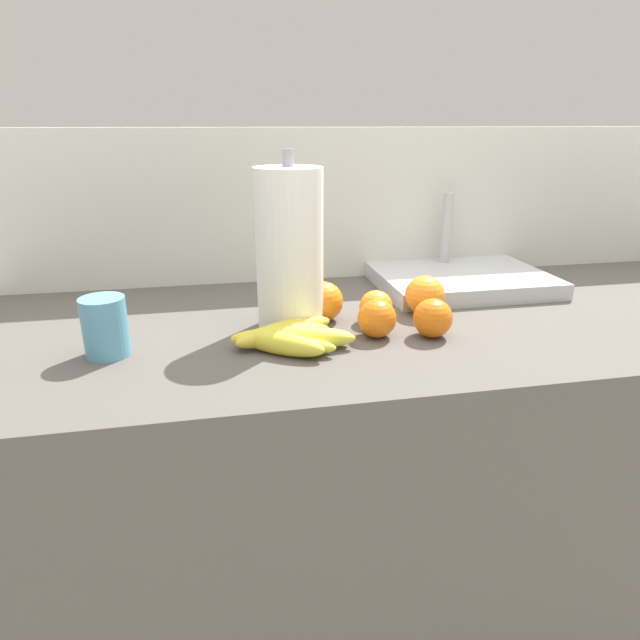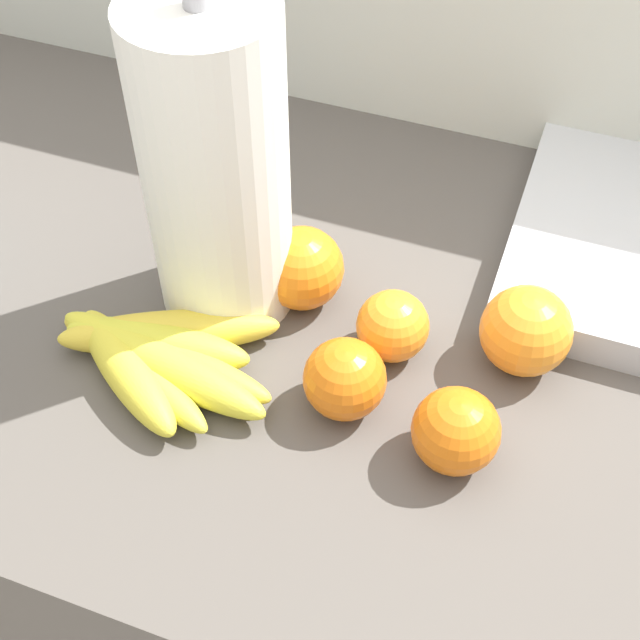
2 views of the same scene
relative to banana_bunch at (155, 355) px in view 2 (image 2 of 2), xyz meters
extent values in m
cube|color=#514C47|center=(0.29, 0.10, -0.49)|extent=(1.79, 0.64, 0.94)
cube|color=silver|center=(0.29, 0.45, -0.31)|extent=(2.19, 0.06, 1.30)
ellipsoid|color=yellow|center=(-0.01, -0.02, 0.00)|extent=(0.15, 0.12, 0.04)
ellipsoid|color=gold|center=(-0.01, -0.02, 0.00)|extent=(0.17, 0.10, 0.03)
ellipsoid|color=yellow|center=(0.01, -0.01, 0.00)|extent=(0.22, 0.08, 0.04)
ellipsoid|color=gold|center=(0.01, 0.00, 0.00)|extent=(0.21, 0.05, 0.04)
ellipsoid|color=gold|center=(0.00, 0.01, 0.00)|extent=(0.17, 0.06, 0.04)
ellipsoid|color=gold|center=(0.00, 0.03, 0.00)|extent=(0.19, 0.12, 0.04)
sphere|color=orange|center=(0.17, 0.02, 0.02)|extent=(0.07, 0.07, 0.07)
sphere|color=orange|center=(0.26, 0.00, 0.02)|extent=(0.07, 0.07, 0.07)
sphere|color=orange|center=(0.19, 0.09, 0.01)|extent=(0.06, 0.06, 0.06)
sphere|color=orange|center=(0.09, 0.12, 0.02)|extent=(0.08, 0.08, 0.08)
sphere|color=orange|center=(0.30, 0.12, 0.02)|extent=(0.08, 0.08, 0.08)
cylinder|color=white|center=(0.02, 0.10, 0.13)|extent=(0.12, 0.12, 0.29)
cylinder|color=gray|center=(0.02, 0.10, 0.14)|extent=(0.02, 0.02, 0.32)
camera|label=1|loc=(-0.11, -0.85, 0.35)|focal=30.30mm
camera|label=2|loc=(0.30, -0.40, 0.59)|focal=49.66mm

